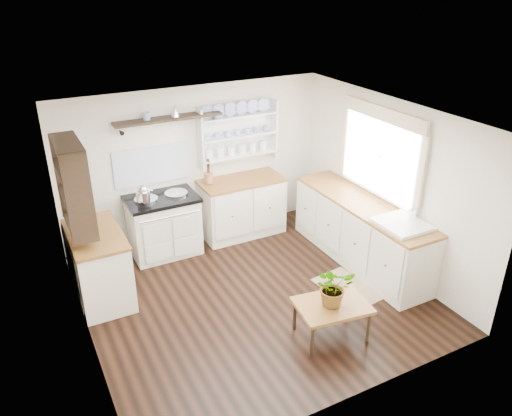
% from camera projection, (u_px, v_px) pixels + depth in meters
% --- Properties ---
extents(floor, '(4.00, 3.80, 0.01)m').
position_uv_depth(floor, '(255.00, 296.00, 6.33)').
color(floor, black).
rests_on(floor, ground).
extents(wall_back, '(4.00, 0.02, 2.30)m').
position_uv_depth(wall_back, '(196.00, 164.00, 7.35)').
color(wall_back, beige).
rests_on(wall_back, ground).
extents(wall_right, '(0.02, 3.80, 2.30)m').
position_uv_depth(wall_right, '(388.00, 184.00, 6.66)').
color(wall_right, beige).
rests_on(wall_right, ground).
extents(wall_left, '(0.02, 3.80, 2.30)m').
position_uv_depth(wall_left, '(78.00, 256.00, 5.00)').
color(wall_left, beige).
rests_on(wall_left, ground).
extents(ceiling, '(4.00, 3.80, 0.01)m').
position_uv_depth(ceiling, '(255.00, 119.00, 5.33)').
color(ceiling, white).
rests_on(ceiling, wall_back).
extents(window, '(0.08, 1.55, 1.22)m').
position_uv_depth(window, '(381.00, 152.00, 6.58)').
color(window, white).
rests_on(window, wall_right).
extents(aga_cooker, '(0.98, 0.69, 0.91)m').
position_uv_depth(aga_cooker, '(164.00, 225.00, 7.12)').
color(aga_cooker, beige).
rests_on(aga_cooker, floor).
extents(back_cabinets, '(1.27, 0.63, 0.90)m').
position_uv_depth(back_cabinets, '(242.00, 206.00, 7.66)').
color(back_cabinets, beige).
rests_on(back_cabinets, floor).
extents(right_cabinets, '(0.62, 2.43, 0.90)m').
position_uv_depth(right_cabinets, '(360.00, 231.00, 6.92)').
color(right_cabinets, beige).
rests_on(right_cabinets, floor).
extents(belfast_sink, '(0.55, 0.60, 0.45)m').
position_uv_depth(belfast_sink, '(401.00, 233.00, 6.17)').
color(belfast_sink, white).
rests_on(belfast_sink, right_cabinets).
extents(left_cabinets, '(0.62, 1.13, 0.90)m').
position_uv_depth(left_cabinets, '(99.00, 264.00, 6.14)').
color(left_cabinets, beige).
rests_on(left_cabinets, floor).
extents(plate_rack, '(1.20, 0.22, 0.90)m').
position_uv_depth(plate_rack, '(236.00, 132.00, 7.42)').
color(plate_rack, white).
rests_on(plate_rack, wall_back).
extents(high_shelf, '(1.50, 0.29, 0.16)m').
position_uv_depth(high_shelf, '(168.00, 119.00, 6.76)').
color(high_shelf, black).
rests_on(high_shelf, wall_back).
extents(left_shelving, '(0.28, 0.80, 1.05)m').
position_uv_depth(left_shelving, '(73.00, 185.00, 5.61)').
color(left_shelving, black).
rests_on(left_shelving, wall_left).
extents(kettle, '(0.19, 0.19, 0.23)m').
position_uv_depth(kettle, '(143.00, 193.00, 6.65)').
color(kettle, silver).
rests_on(kettle, aga_cooker).
extents(utensil_crock, '(0.13, 0.13, 0.15)m').
position_uv_depth(utensil_crock, '(208.00, 178.00, 7.29)').
color(utensil_crock, '#965737').
rests_on(utensil_crock, back_cabinets).
extents(center_table, '(0.86, 0.66, 0.43)m').
position_uv_depth(center_table, '(332.00, 307.00, 5.49)').
color(center_table, brown).
rests_on(center_table, floor).
extents(potted_plant, '(0.48, 0.44, 0.46)m').
position_uv_depth(potted_plant, '(334.00, 287.00, 5.37)').
color(potted_plant, '#3F7233').
rests_on(potted_plant, center_table).
extents(floor_rug, '(0.65, 0.91, 0.02)m').
position_uv_depth(floor_rug, '(348.00, 288.00, 6.46)').
color(floor_rug, '#7C5E48').
rests_on(floor_rug, floor).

